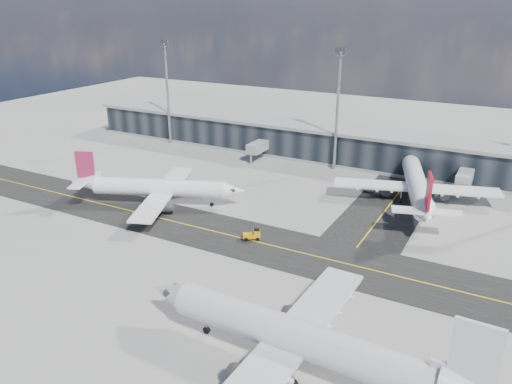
% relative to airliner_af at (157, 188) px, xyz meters
% --- Properties ---
extents(ground, '(300.00, 300.00, 0.00)m').
position_rel_airliner_af_xyz_m(ground, '(23.56, -9.46, -3.48)').
color(ground, gray).
rests_on(ground, ground).
extents(taxiway_lanes, '(180.00, 63.00, 0.03)m').
position_rel_airliner_af_xyz_m(taxiway_lanes, '(27.47, 1.28, -3.47)').
color(taxiway_lanes, black).
rests_on(taxiway_lanes, ground).
extents(terminal_concourse, '(152.00, 19.80, 8.80)m').
position_rel_airliner_af_xyz_m(terminal_concourse, '(23.60, 45.48, 0.61)').
color(terminal_concourse, black).
rests_on(terminal_concourse, ground).
extents(floodlight_masts, '(102.50, 0.70, 28.90)m').
position_rel_airliner_af_xyz_m(floodlight_masts, '(23.56, 38.54, 12.13)').
color(floodlight_masts, gray).
rests_on(floodlight_masts, ground).
extents(airliner_af, '(34.19, 29.58, 10.54)m').
position_rel_airliner_af_xyz_m(airliner_af, '(0.00, 0.00, 0.00)').
color(airliner_af, white).
rests_on(airliner_af, ground).
extents(airliner_redtail, '(32.95, 38.23, 11.53)m').
position_rel_airliner_af_xyz_m(airliner_redtail, '(45.84, 25.25, 0.33)').
color(airliner_redtail, white).
rests_on(airliner_redtail, ground).
extents(airliner_near, '(41.23, 35.09, 12.23)m').
position_rel_airliner_af_xyz_m(airliner_near, '(45.31, -30.93, 0.56)').
color(airliner_near, silver).
rests_on(airliner_near, ground).
extents(baggage_tug, '(3.28, 2.70, 1.87)m').
position_rel_airliner_af_xyz_m(baggage_tug, '(24.88, -4.98, -2.55)').
color(baggage_tug, '#DD9B0B').
rests_on(baggage_tug, ground).
extents(service_van, '(2.86, 5.53, 1.49)m').
position_rel_airliner_af_xyz_m(service_van, '(35.68, 29.23, -2.74)').
color(service_van, white).
rests_on(service_van, ground).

